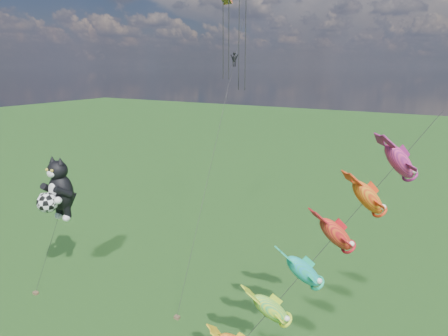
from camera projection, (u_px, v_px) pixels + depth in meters
The scene contains 4 objects.
ground at pixel (29, 304), 29.46m from camera, with size 300.00×300.00×0.00m, color #0F380E.
cat_kite_rig at pixel (57, 190), 30.29m from camera, with size 2.56×4.18×11.14m.
fish_windsock_rig at pixel (320, 253), 18.90m from camera, with size 10.53×12.15×15.88m.
parafoil_rig at pixel (234, 47), 36.11m from camera, with size 4.07×17.22×25.19m.
Camera 1 is at (25.99, -14.76, 18.04)m, focal length 30.00 mm.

